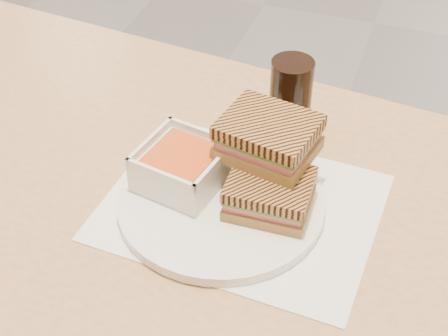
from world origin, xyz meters
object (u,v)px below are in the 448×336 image
(main_table, at_px, (142,224))
(cola_glass, at_px, (290,101))
(soup_bowl, at_px, (182,167))
(plate, at_px, (221,202))
(panini_lower, at_px, (270,194))

(main_table, bearing_deg, cola_glass, 39.34)
(soup_bowl, relative_size, cola_glass, 0.94)
(soup_bowl, bearing_deg, cola_glass, 57.28)
(main_table, xyz_separation_m, soup_bowl, (0.08, -0.01, 0.16))
(main_table, bearing_deg, plate, -11.29)
(cola_glass, bearing_deg, soup_bowl, -122.72)
(panini_lower, bearing_deg, main_table, 173.79)
(panini_lower, bearing_deg, plate, -175.10)
(soup_bowl, relative_size, panini_lower, 1.13)
(main_table, distance_m, panini_lower, 0.27)
(main_table, height_order, cola_glass, cola_glass)
(cola_glass, bearing_deg, panini_lower, -83.22)
(panini_lower, relative_size, cola_glass, 0.83)
(main_table, height_order, panini_lower, panini_lower)
(main_table, height_order, soup_bowl, soup_bowl)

